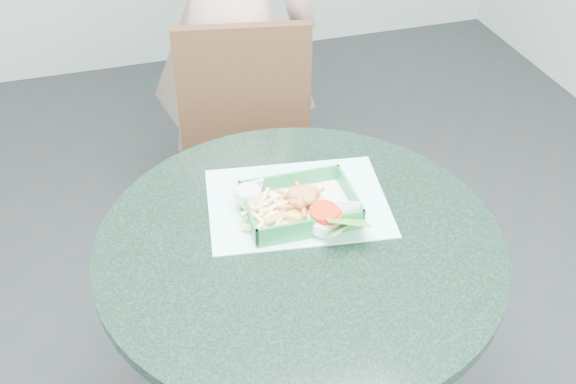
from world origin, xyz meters
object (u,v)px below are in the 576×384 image
object	(u,v)px
sauce_ramekin	(249,201)
food_basket	(300,215)
cafe_table	(299,296)
crab_sandwich	(303,206)
dining_chair	(254,151)

from	to	relation	value
sauce_ramekin	food_basket	bearing A→B (deg)	-22.52
cafe_table	crab_sandwich	xyz separation A→B (m)	(0.03, 0.08, 0.22)
dining_chair	crab_sandwich	bearing A→B (deg)	-82.65
cafe_table	food_basket	xyz separation A→B (m)	(0.03, 0.08, 0.19)
dining_chair	sauce_ramekin	world-z (taller)	dining_chair
food_basket	sauce_ramekin	distance (m)	0.13
food_basket	crab_sandwich	world-z (taller)	crab_sandwich
dining_chair	crab_sandwich	size ratio (longest dim) A/B	8.39
food_basket	crab_sandwich	xyz separation A→B (m)	(0.01, -0.01, 0.03)
cafe_table	sauce_ramekin	size ratio (longest dim) A/B	16.22
dining_chair	sauce_ramekin	distance (m)	0.65
dining_chair	food_basket	bearing A→B (deg)	-83.19
dining_chair	crab_sandwich	xyz separation A→B (m)	(-0.03, -0.63, 0.27)
crab_sandwich	sauce_ramekin	bearing A→B (deg)	155.10
dining_chair	food_basket	distance (m)	0.67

